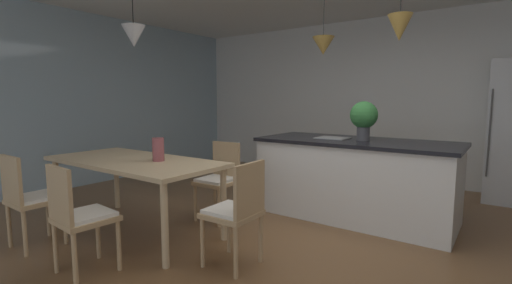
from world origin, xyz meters
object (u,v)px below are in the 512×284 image
at_px(chair_near_right, 79,215).
at_px(kitchen_island, 354,178).
at_px(potted_plant_on_island, 364,117).
at_px(dining_table, 134,166).
at_px(chair_kitchen_end, 237,210).
at_px(chair_far_right, 219,178).
at_px(chair_near_left, 29,197).
at_px(vase_on_dining_table, 158,149).

distance_m(chair_near_right, kitchen_island, 2.85).
bearing_deg(kitchen_island, potted_plant_on_island, 0.00).
distance_m(dining_table, chair_near_right, 0.94).
bearing_deg(potted_plant_on_island, chair_kitchen_end, -103.16).
bearing_deg(kitchen_island, dining_table, -133.33).
height_order(chair_near_right, potted_plant_on_island, potted_plant_on_island).
height_order(chair_far_right, kitchen_island, kitchen_island).
distance_m(chair_near_left, chair_kitchen_end, 1.94).
relative_size(dining_table, chair_near_right, 2.21).
xyz_separation_m(dining_table, vase_on_dining_table, (0.28, 0.09, 0.18)).
bearing_deg(chair_kitchen_end, dining_table, -179.95).
bearing_deg(chair_near_right, vase_on_dining_table, 99.54).
bearing_deg(kitchen_island, vase_on_dining_table, -129.53).
height_order(chair_near_right, kitchen_island, kitchen_island).
height_order(chair_near_right, chair_far_right, same).
xyz_separation_m(chair_far_right, kitchen_island, (1.23, 0.95, -0.01)).
bearing_deg(vase_on_dining_table, chair_far_right, 78.10).
height_order(chair_near_right, chair_near_left, same).
distance_m(dining_table, potted_plant_on_island, 2.52).
xyz_separation_m(chair_near_left, kitchen_island, (2.09, 2.57, -0.01)).
relative_size(chair_near_right, vase_on_dining_table, 3.77).
bearing_deg(kitchen_island, chair_near_right, -115.58).
bearing_deg(chair_kitchen_end, chair_far_right, 138.15).
height_order(dining_table, chair_kitchen_end, chair_kitchen_end).
relative_size(chair_far_right, kitchen_island, 0.40).
bearing_deg(vase_on_dining_table, dining_table, -162.71).
relative_size(chair_near_left, potted_plant_on_island, 1.98).
xyz_separation_m(chair_near_left, potted_plant_on_island, (2.18, 2.57, 0.69)).
height_order(potted_plant_on_island, vase_on_dining_table, potted_plant_on_island).
distance_m(chair_far_right, potted_plant_on_island, 1.76).
distance_m(dining_table, kitchen_island, 2.43).
xyz_separation_m(chair_far_right, chair_kitchen_end, (0.90, -0.81, 0.00)).
relative_size(chair_kitchen_end, kitchen_island, 0.40).
bearing_deg(chair_kitchen_end, chair_near_right, -138.12).
distance_m(dining_table, chair_near_left, 0.94).
distance_m(chair_near_right, chair_far_right, 1.62).
bearing_deg(chair_near_right, chair_far_right, 89.94).
bearing_deg(potted_plant_on_island, vase_on_dining_table, -131.22).
relative_size(chair_near_right, chair_near_left, 1.00).
distance_m(dining_table, chair_kitchen_end, 1.35).
height_order(chair_far_right, potted_plant_on_island, potted_plant_on_island).
xyz_separation_m(dining_table, potted_plant_on_island, (1.74, 1.76, 0.48)).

